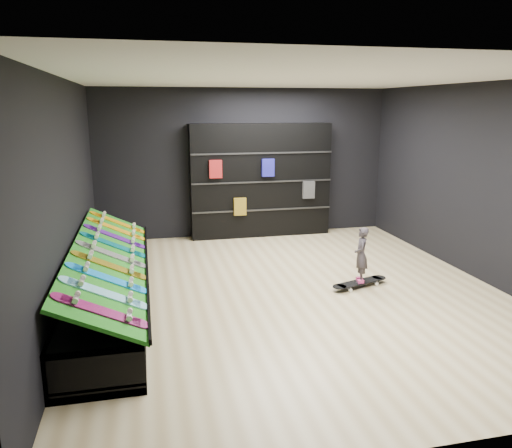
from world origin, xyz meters
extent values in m
cube|color=tan|center=(0.00, 0.00, 0.00)|extent=(6.00, 7.00, 0.01)
cube|color=white|center=(0.00, 0.00, 3.00)|extent=(6.00, 7.00, 0.01)
cube|color=black|center=(0.00, 3.50, 1.50)|extent=(6.00, 0.02, 3.00)
cube|color=black|center=(0.00, -3.50, 1.50)|extent=(6.00, 0.02, 3.00)
cube|color=black|center=(-3.00, 0.00, 1.50)|extent=(0.02, 7.00, 3.00)
cube|color=black|center=(3.00, 0.00, 1.50)|extent=(0.02, 7.00, 3.00)
cube|color=#14640F|center=(-2.50, 0.00, 0.71)|extent=(0.92, 4.50, 0.46)
cube|color=black|center=(0.31, 3.32, 1.15)|extent=(2.88, 0.34, 2.30)
imported|color=black|center=(1.04, -0.02, 0.34)|extent=(0.19, 0.22, 0.50)
camera|label=1|loc=(-2.03, -6.54, 2.64)|focal=35.00mm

